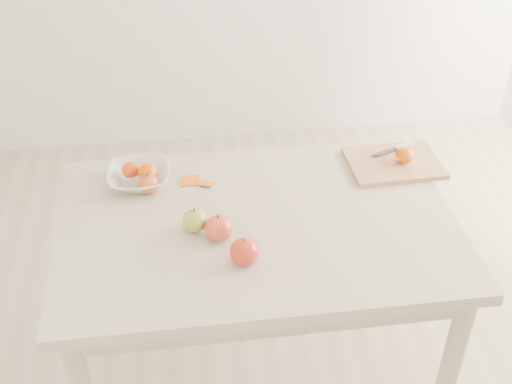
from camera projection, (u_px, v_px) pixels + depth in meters
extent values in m
plane|color=#C6B293|center=(258.00, 378.00, 2.38)|extent=(3.50, 3.50, 0.00)
cube|color=beige|center=(258.00, 225.00, 1.95)|extent=(1.20, 0.80, 0.04)
cylinder|color=#BCAA8E|center=(102.00, 259.00, 2.39)|extent=(0.06, 0.06, 0.71)
cylinder|color=#BCAA8E|center=(383.00, 234.00, 2.50)|extent=(0.06, 0.06, 0.71)
cylinder|color=#BCAA8E|center=(448.00, 375.00, 1.96)|extent=(0.06, 0.06, 0.71)
cube|color=tan|center=(394.00, 163.00, 2.18)|extent=(0.31, 0.23, 0.02)
ellipsoid|color=#DD5A07|center=(405.00, 155.00, 2.15)|extent=(0.06, 0.06, 0.05)
imported|color=silver|center=(139.00, 177.00, 2.08)|extent=(0.20, 0.20, 0.05)
ellipsoid|color=#DE3B07|center=(130.00, 170.00, 2.08)|extent=(0.06, 0.06, 0.05)
ellipsoid|color=#E85608|center=(148.00, 172.00, 2.06)|extent=(0.06, 0.06, 0.06)
cube|color=orange|center=(190.00, 182.00, 2.10)|extent=(0.06, 0.05, 0.01)
cube|color=#DA5E0F|center=(207.00, 184.00, 2.09)|extent=(0.06, 0.05, 0.01)
cube|color=silver|center=(404.00, 146.00, 2.24)|extent=(0.08, 0.04, 0.01)
cube|color=#323439|center=(385.00, 152.00, 2.20)|extent=(0.09, 0.05, 0.00)
ellipsoid|color=olive|center=(195.00, 220.00, 1.89)|extent=(0.08, 0.08, 0.07)
ellipsoid|color=#9E291B|center=(148.00, 184.00, 2.04)|extent=(0.07, 0.07, 0.06)
ellipsoid|color=#A2251A|center=(219.00, 228.00, 1.85)|extent=(0.08, 0.08, 0.08)
ellipsoid|color=#A5030E|center=(244.00, 252.00, 1.77)|extent=(0.08, 0.08, 0.07)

